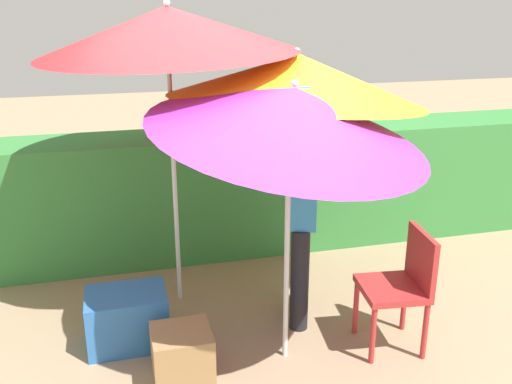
# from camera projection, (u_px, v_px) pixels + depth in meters

# --- Properties ---
(ground_plane) EXTENTS (24.00, 24.00, 0.00)m
(ground_plane) POSITION_uv_depth(u_px,v_px,m) (266.00, 346.00, 4.19)
(ground_plane) COLOR #9E8466
(hedge_row) EXTENTS (8.00, 0.70, 1.20)m
(hedge_row) POSITION_uv_depth(u_px,v_px,m) (218.00, 192.00, 5.63)
(hedge_row) COLOR #38843D
(hedge_row) RESTS_ON ground_plane
(umbrella_rainbow) EXTENTS (1.86, 1.83, 2.15)m
(umbrella_rainbow) POSITION_uv_depth(u_px,v_px,m) (292.00, 112.00, 3.53)
(umbrella_rainbow) COLOR silver
(umbrella_rainbow) RESTS_ON ground_plane
(umbrella_orange) EXTENTS (1.98, 1.97, 2.15)m
(umbrella_orange) POSITION_uv_depth(u_px,v_px,m) (298.00, 78.00, 4.24)
(umbrella_orange) COLOR silver
(umbrella_orange) RESTS_ON ground_plane
(umbrella_yellow) EXTENTS (1.95, 1.94, 2.42)m
(umbrella_yellow) POSITION_uv_depth(u_px,v_px,m) (167.00, 30.00, 4.13)
(umbrella_yellow) COLOR silver
(umbrella_yellow) RESTS_ON ground_plane
(person_vendor) EXTENTS (0.33, 0.55, 1.88)m
(person_vendor) POSITION_uv_depth(u_px,v_px,m) (302.00, 209.00, 4.25)
(person_vendor) COLOR black
(person_vendor) RESTS_ON ground_plane
(chair_plastic) EXTENTS (0.49, 0.49, 0.89)m
(chair_plastic) POSITION_uv_depth(u_px,v_px,m) (402.00, 282.00, 4.05)
(chair_plastic) COLOR #B72D2D
(chair_plastic) RESTS_ON ground_plane
(cooler_box) EXTENTS (0.58, 0.42, 0.41)m
(cooler_box) POSITION_uv_depth(u_px,v_px,m) (127.00, 318.00, 4.16)
(cooler_box) COLOR #2D6BB7
(cooler_box) RESTS_ON ground_plane
(crate_cardboard) EXTENTS (0.39, 0.37, 0.35)m
(crate_cardboard) POSITION_uv_depth(u_px,v_px,m) (182.00, 354.00, 3.79)
(crate_cardboard) COLOR #9E7A4C
(crate_cardboard) RESTS_ON ground_plane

